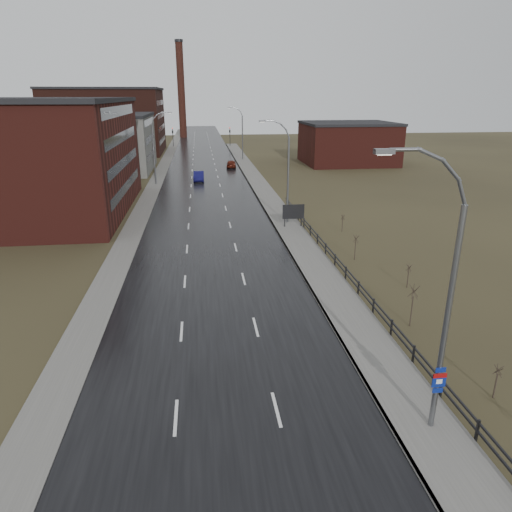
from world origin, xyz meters
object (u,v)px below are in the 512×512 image
object	(u,v)px
streetlight_main	(442,303)
car_far	(231,164)
car_near	(199,176)
billboard	(293,212)

from	to	relation	value
streetlight_main	car_far	bearing A→B (deg)	92.26
car_near	billboard	bearing A→B (deg)	-70.24
billboard	car_far	bearing A→B (deg)	94.69
billboard	car_near	xyz separation A→B (m)	(-10.15, 30.19, -0.97)
streetlight_main	billboard	bearing A→B (deg)	88.88
billboard	car_near	bearing A→B (deg)	108.59
billboard	car_far	size ratio (longest dim) A/B	0.57
car_far	streetlight_main	bearing A→B (deg)	97.01
streetlight_main	car_far	world-z (taller)	streetlight_main
billboard	car_near	distance (m)	31.87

